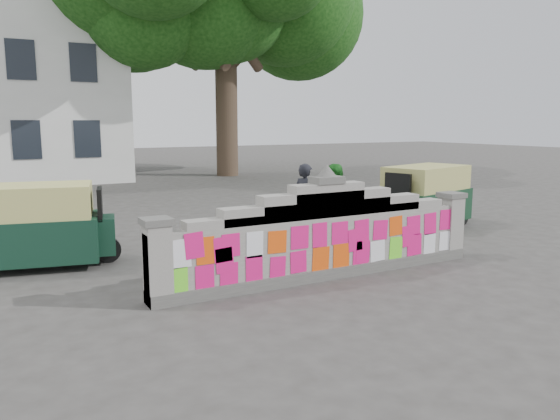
{
  "coord_description": "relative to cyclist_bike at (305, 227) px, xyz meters",
  "views": [
    {
      "loc": [
        -5.27,
        -7.8,
        2.73
      ],
      "look_at": [
        -0.37,
        1.0,
        1.1
      ],
      "focal_mm": 35.0,
      "sensor_mm": 36.0,
      "label": 1
    }
  ],
  "objects": [
    {
      "name": "cyclist_bike",
      "position": [
        0.0,
        0.0,
        0.0
      ],
      "size": [
        1.91,
        1.22,
        0.95
      ],
      "primitive_type": "imported",
      "rotation": [
        0.0,
        0.0,
        1.93
      ],
      "color": "black",
      "rests_on": "ground"
    },
    {
      "name": "rickshaw_right",
      "position": [
        3.97,
        0.54,
        0.36
      ],
      "size": [
        2.98,
        1.93,
        1.6
      ],
      "rotation": [
        0.0,
        0.0,
        3.4
      ],
      "color": "black",
      "rests_on": "ground"
    },
    {
      "name": "parapet_wall",
      "position": [
        -0.88,
        -2.12,
        0.28
      ],
      "size": [
        6.48,
        0.44,
        2.01
      ],
      "color": "#4C4C49",
      "rests_on": "ground"
    },
    {
      "name": "rickshaw_left",
      "position": [
        -5.3,
        1.11,
        0.34
      ],
      "size": [
        2.94,
        1.81,
        1.58
      ],
      "rotation": [
        0.0,
        0.0,
        -0.22
      ],
      "color": "#103122",
      "rests_on": "ground"
    },
    {
      "name": "ground",
      "position": [
        -0.88,
        -2.12,
        -0.47
      ],
      "size": [
        100.0,
        100.0,
        0.0
      ],
      "primitive_type": "plane",
      "color": "#383533",
      "rests_on": "ground"
    },
    {
      "name": "pedestrian",
      "position": [
        0.86,
        0.08,
        0.43
      ],
      "size": [
        1.07,
        1.11,
        1.8
      ],
      "primitive_type": "imported",
      "rotation": [
        0.0,
        0.0,
        -0.94
      ],
      "color": "#207823",
      "rests_on": "ground"
    },
    {
      "name": "cyclist_rider",
      "position": [
        0.0,
        0.0,
        0.33
      ],
      "size": [
        0.57,
        0.68,
        1.6
      ],
      "primitive_type": "imported",
      "rotation": [
        0.0,
        0.0,
        1.93
      ],
      "color": "black",
      "rests_on": "ground"
    }
  ]
}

